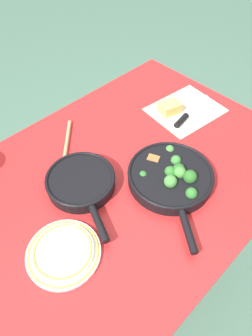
% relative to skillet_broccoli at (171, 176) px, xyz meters
% --- Properties ---
extents(ground_plane, '(14.00, 14.00, 0.00)m').
position_rel_skillet_broccoli_xyz_m(ground_plane, '(0.08, -0.14, -0.78)').
color(ground_plane, '#476B56').
extents(dining_table_red, '(1.28, 0.92, 0.75)m').
position_rel_skillet_broccoli_xyz_m(dining_table_red, '(0.08, -0.14, -0.11)').
color(dining_table_red, red).
rests_on(dining_table_red, ground_plane).
extents(skillet_broccoli, '(0.33, 0.39, 0.08)m').
position_rel_skillet_broccoli_xyz_m(skillet_broccoli, '(0.00, 0.00, 0.00)').
color(skillet_broccoli, black).
rests_on(skillet_broccoli, dining_table_red).
extents(skillet_eggs, '(0.24, 0.36, 0.05)m').
position_rel_skillet_broccoli_xyz_m(skillet_eggs, '(0.24, -0.20, -0.00)').
color(skillet_eggs, black).
rests_on(skillet_eggs, dining_table_red).
extents(wooden_spoon, '(0.26, 0.28, 0.02)m').
position_rel_skillet_broccoli_xyz_m(wooden_spoon, '(0.22, -0.33, -0.02)').
color(wooden_spoon, tan).
rests_on(wooden_spoon, dining_table_red).
extents(parchment_sheet, '(0.32, 0.28, 0.00)m').
position_rel_skillet_broccoli_xyz_m(parchment_sheet, '(-0.35, -0.21, -0.03)').
color(parchment_sheet, beige).
rests_on(parchment_sheet, dining_table_red).
extents(grater_knife, '(0.27, 0.07, 0.02)m').
position_rel_skillet_broccoli_xyz_m(grater_knife, '(-0.32, -0.18, -0.02)').
color(grater_knife, silver).
rests_on(grater_knife, dining_table_red).
extents(cheese_block, '(0.10, 0.09, 0.05)m').
position_rel_skillet_broccoli_xyz_m(cheese_block, '(-0.29, -0.25, -0.01)').
color(cheese_block, '#E0C15B').
rests_on(cheese_block, dining_table_red).
extents(dinner_plate_stack, '(0.22, 0.22, 0.03)m').
position_rel_skillet_broccoli_xyz_m(dinner_plate_stack, '(0.43, -0.04, -0.02)').
color(dinner_plate_stack, silver).
rests_on(dinner_plate_stack, dining_table_red).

